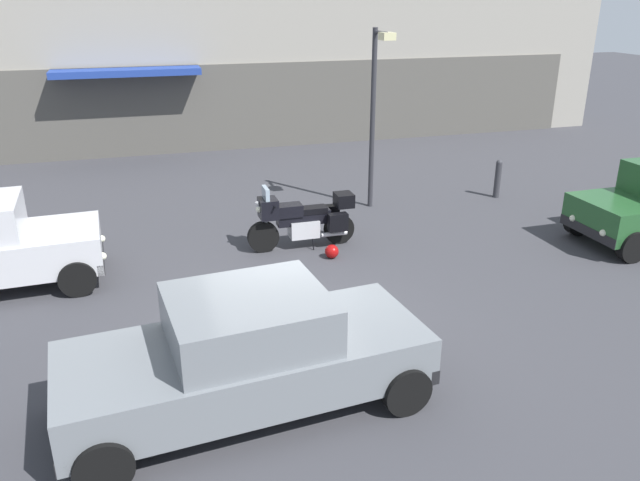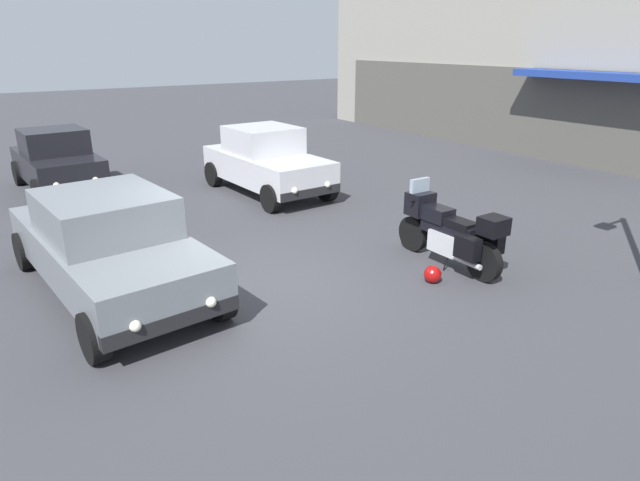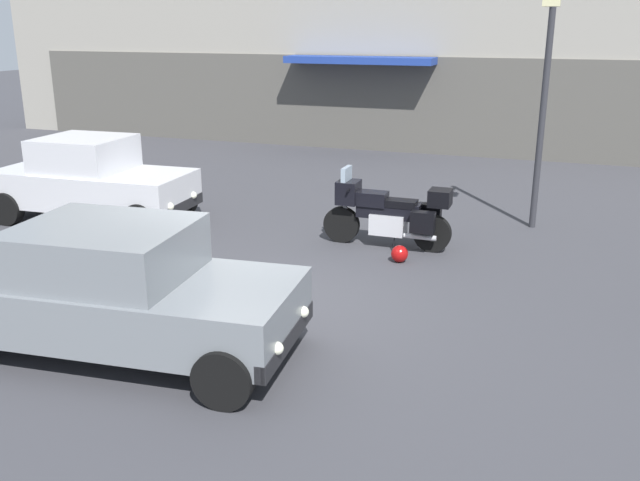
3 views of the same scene
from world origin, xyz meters
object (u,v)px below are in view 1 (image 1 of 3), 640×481
motorcycle (304,219)px  bollard_curbside (498,178)px  streetlamp_curbside (376,101)px  helmet (332,251)px  car_sedan_far (247,353)px

motorcycle → bollard_curbside: motorcycle is taller
streetlamp_curbside → motorcycle: bearing=-139.1°
motorcycle → streetlamp_curbside: (2.28, 1.98, 1.99)m
helmet → streetlamp_curbside: (1.90, 2.70, 2.47)m
helmet → streetlamp_curbside: bearing=54.8°
car_sedan_far → bollard_curbside: 10.37m
bollard_curbside → streetlamp_curbside: bearing=178.3°
helmet → car_sedan_far: (-2.46, -4.29, 0.64)m
streetlamp_curbside → helmet: bearing=-125.2°
helmet → streetlamp_curbside: 4.12m
motorcycle → car_sedan_far: bearing=67.3°
streetlamp_curbside → bollard_curbside: bearing=-1.7°
car_sedan_far → streetlamp_curbside: bearing=52.7°
motorcycle → helmet: (0.38, -0.72, -0.48)m
motorcycle → helmet: size_ratio=8.07×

